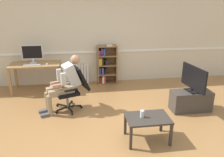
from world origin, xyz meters
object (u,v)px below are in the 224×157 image
object	(u,v)px
office_chair	(73,87)
tv_screen	(194,79)
drinking_glass	(142,114)
person_seated	(64,82)
keyboard	(32,65)
radiator	(76,74)
tv_stand	(191,101)
coffee_table	(148,120)
imac_monitor	(32,53)
computer_desk	(35,67)
bookshelf	(106,65)
computer_mouse	(47,64)

from	to	relation	value
office_chair	tv_screen	xyz separation A→B (m)	(2.57, -0.49, 0.23)
drinking_glass	office_chair	bearing A→B (deg)	129.71
person_seated	drinking_glass	world-z (taller)	person_seated
keyboard	person_seated	xyz separation A→B (m)	(0.87, -1.14, -0.11)
radiator	tv_stand	world-z (taller)	radiator
radiator	tv_stand	xyz separation A→B (m)	(2.53, -2.09, -0.06)
person_seated	coffee_table	distance (m)	2.03
imac_monitor	radiator	size ratio (longest dim) A/B	0.71
coffee_table	computer_desk	bearing A→B (deg)	130.68
bookshelf	office_chair	bearing A→B (deg)	-121.14
office_chair	person_seated	xyz separation A→B (m)	(-0.18, -0.06, 0.13)
keyboard	radiator	size ratio (longest dim) A/B	0.57
computer_desk	radiator	size ratio (longest dim) A/B	1.73
imac_monitor	coffee_table	bearing A→B (deg)	-49.48
office_chair	drinking_glass	bearing A→B (deg)	20.14
imac_monitor	office_chair	world-z (taller)	imac_monitor
imac_monitor	keyboard	world-z (taller)	imac_monitor
bookshelf	drinking_glass	world-z (taller)	bookshelf
imac_monitor	computer_mouse	size ratio (longest dim) A/B	5.33
tv_stand	drinking_glass	bearing A→B (deg)	-145.91
computer_desk	tv_screen	world-z (taller)	tv_screen
radiator	person_seated	size ratio (longest dim) A/B	0.60
imac_monitor	drinking_glass	size ratio (longest dim) A/B	4.31
computer_desk	keyboard	world-z (taller)	keyboard
office_chair	coffee_table	xyz separation A→B (m)	(1.28, -1.44, -0.14)
computer_mouse	imac_monitor	bearing A→B (deg)	152.16
bookshelf	office_chair	world-z (taller)	bookshelf
computer_mouse	office_chair	xyz separation A→B (m)	(0.68, -1.09, -0.25)
keyboard	computer_mouse	distance (m)	0.37
office_chair	person_seated	world-z (taller)	person_seated
keyboard	tv_stand	size ratio (longest dim) A/B	0.49
imac_monitor	office_chair	distance (m)	1.74
radiator	office_chair	bearing A→B (deg)	-91.33
radiator	office_chair	distance (m)	1.62
keyboard	office_chair	bearing A→B (deg)	-45.60
keyboard	computer_desk	bearing A→B (deg)	70.72
computer_mouse	person_seated	bearing A→B (deg)	-66.66
radiator	computer_mouse	bearing A→B (deg)	-144.56
computer_desk	bookshelf	distance (m)	1.93
imac_monitor	bookshelf	xyz separation A→B (m)	(1.96, 0.21, -0.48)
radiator	computer_desk	bearing A→B (deg)	-159.39
imac_monitor	keyboard	bearing A→B (deg)	-88.92
bookshelf	coffee_table	size ratio (longest dim) A/B	1.53
keyboard	drinking_glass	size ratio (longest dim) A/B	3.46
computer_mouse	drinking_glass	bearing A→B (deg)	-53.49
bookshelf	tv_screen	bearing A→B (deg)	-49.98
tv_screen	keyboard	bearing A→B (deg)	59.18
bookshelf	tv_screen	xyz separation A→B (m)	(1.67, -1.99, 0.20)
office_chair	coffee_table	distance (m)	1.94
coffee_table	drinking_glass	distance (m)	0.16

